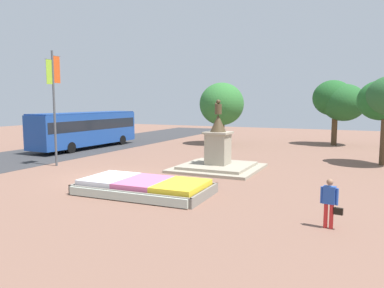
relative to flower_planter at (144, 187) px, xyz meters
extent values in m
plane|color=brown|center=(-3.52, 2.20, -0.30)|extent=(84.16, 84.16, 0.00)
cube|color=#38281C|center=(0.00, 0.05, -0.10)|extent=(5.86, 3.02, 0.40)
cube|color=gray|center=(0.04, -1.42, -0.08)|extent=(5.98, 0.27, 0.44)
cube|color=gray|center=(-0.04, 1.53, -0.08)|extent=(5.98, 0.27, 0.44)
cube|color=gray|center=(-2.94, -0.03, -0.08)|extent=(0.19, 3.06, 0.44)
cube|color=gray|center=(2.94, 0.14, -0.08)|extent=(0.19, 3.06, 0.44)
cube|color=white|center=(-1.86, 0.00, 0.22)|extent=(1.94, 2.71, 0.24)
cube|color=#D86699|center=(0.00, 0.05, 0.21)|extent=(1.94, 2.71, 0.23)
cube|color=yellow|center=(1.86, 0.11, 0.22)|extent=(1.94, 2.71, 0.24)
cube|color=#B2BCAD|center=(0.04, -1.47, -0.08)|extent=(5.68, 0.36, 0.36)
cube|color=gray|center=(0.87, 7.06, -0.22)|extent=(4.98, 4.98, 0.16)
cube|color=#9D937F|center=(0.87, 7.06, -0.05)|extent=(3.94, 3.94, 0.16)
cube|color=#9E937F|center=(0.87, 7.06, 0.96)|extent=(1.29, 1.29, 1.86)
cube|color=#9E937F|center=(0.87, 7.06, 1.95)|extent=(1.52, 1.52, 0.12)
cone|color=#473823|center=(0.87, 7.06, 2.54)|extent=(0.97, 0.97, 1.06)
cylinder|color=#473823|center=(0.87, 7.06, 3.37)|extent=(0.41, 0.41, 0.61)
sphere|color=#473823|center=(0.87, 7.06, 3.81)|extent=(0.27, 0.27, 0.27)
cylinder|color=#473823|center=(0.70, 7.25, 3.50)|extent=(0.37, 0.40, 0.51)
cylinder|color=#4C5156|center=(-9.03, 3.88, 3.35)|extent=(0.14, 0.14, 7.30)
cube|color=#D84C19|center=(-9.02, 4.21, 5.85)|extent=(0.04, 0.52, 1.69)
cylinder|color=#4C5156|center=(-9.02, 4.21, 6.69)|extent=(0.06, 0.66, 0.03)
cube|color=#8CBF2D|center=(-9.05, 3.59, 5.67)|extent=(0.04, 0.44, 1.52)
cylinder|color=#4C5156|center=(-9.05, 3.59, 6.43)|extent=(0.05, 0.58, 0.03)
cube|color=#1E4799|center=(-13.45, 11.93, 1.41)|extent=(2.78, 11.21, 2.72)
cube|color=black|center=(-13.45, 11.93, 1.82)|extent=(2.79, 10.88, 0.87)
cube|color=navy|center=(-13.45, 11.93, 2.82)|extent=(2.73, 10.99, 0.10)
cylinder|color=black|center=(-14.47, 15.59, 0.15)|extent=(0.31, 0.91, 0.90)
cylinder|color=black|center=(-12.21, 15.52, 0.15)|extent=(0.31, 0.91, 0.90)
cylinder|color=black|center=(-14.67, 8.90, 0.15)|extent=(0.31, 0.91, 0.90)
cylinder|color=black|center=(-12.41, 8.84, 0.15)|extent=(0.31, 0.91, 0.90)
cylinder|color=red|center=(7.88, -1.37, 0.11)|extent=(0.13, 0.13, 0.82)
cylinder|color=red|center=(8.06, -1.40, 0.11)|extent=(0.13, 0.13, 0.82)
cube|color=#264CA5|center=(7.97, -1.39, 0.81)|extent=(0.41, 0.27, 0.58)
cylinder|color=#264CA5|center=(7.73, -1.35, 0.78)|extent=(0.09, 0.09, 0.55)
cylinder|color=#264CA5|center=(8.21, -1.42, 0.78)|extent=(0.09, 0.09, 0.55)
sphere|color=#8C664C|center=(7.97, -1.39, 1.24)|extent=(0.21, 0.21, 0.21)
cube|color=black|center=(8.27, -1.43, 0.32)|extent=(0.29, 0.16, 0.22)
cylinder|color=#4C3823|center=(6.30, 23.67, 0.98)|extent=(0.52, 0.52, 2.56)
ellipsoid|color=#205825|center=(6.01, 23.97, 4.17)|extent=(3.67, 3.75, 3.35)
ellipsoid|color=#225927|center=(7.02, 23.85, 3.73)|extent=(4.02, 4.36, 3.47)
cylinder|color=#4C3823|center=(-3.61, 19.94, 0.89)|extent=(0.44, 0.44, 2.38)
ellipsoid|color=#31682F|center=(-3.77, 19.55, 3.49)|extent=(3.56, 3.57, 2.67)
ellipsoid|color=#2F6E30|center=(-3.70, 19.99, 3.59)|extent=(4.21, 4.61, 4.08)
cylinder|color=#4C3823|center=(10.04, 13.10, 1.19)|extent=(0.39, 0.39, 2.98)
ellipsoid|color=#205D25|center=(9.78, 13.40, 3.91)|extent=(2.94, 2.64, 2.62)
camera|label=1|loc=(8.91, -14.04, 3.84)|focal=35.00mm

